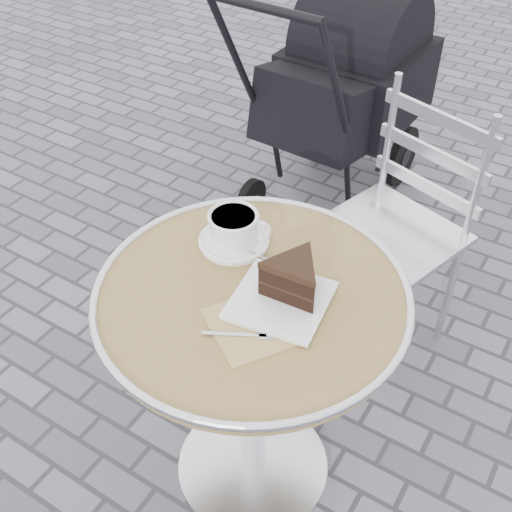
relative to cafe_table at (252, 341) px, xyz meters
The scene contains 6 objects.
ground 0.57m from the cafe_table, ahead, with size 80.00×80.00×0.00m, color slate.
cafe_table is the anchor object (origin of this frame).
cappuccino_set 0.27m from the cafe_table, 136.03° to the left, with size 0.20×0.17×0.09m.
cake_plate_set 0.23m from the cafe_table, 15.58° to the left, with size 0.26×0.34×0.11m.
bistro_chair 0.77m from the cafe_table, 82.52° to the left, with size 0.50×0.50×0.89m.
baby_stroller 1.47m from the cafe_table, 107.35° to the left, with size 0.50×1.02×1.05m.
Camera 1 is at (0.55, -0.86, 1.73)m, focal length 45.00 mm.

